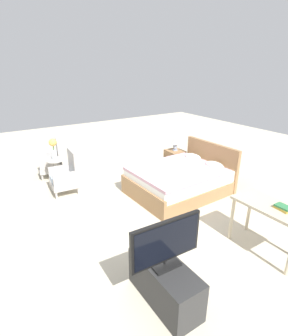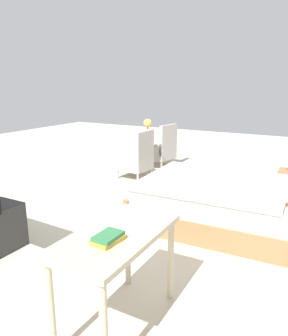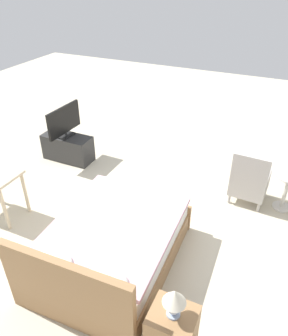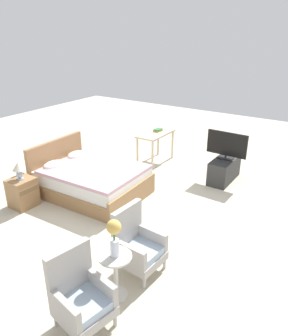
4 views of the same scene
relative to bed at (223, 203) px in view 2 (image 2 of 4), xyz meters
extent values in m
plane|color=beige|center=(-0.07, -1.15, -0.30)|extent=(16.00, 16.00, 0.00)
cube|color=#997047|center=(0.00, -0.05, -0.16)|extent=(1.51, 2.02, 0.28)
cube|color=white|center=(0.00, -0.05, 0.10)|extent=(1.45, 1.94, 0.24)
cube|color=#CC9EAD|center=(0.00, -0.13, 0.25)|extent=(1.49, 1.79, 0.06)
cube|color=#997047|center=(0.03, -1.01, -0.10)|extent=(1.48, 0.10, 0.40)
ellipsoid|color=white|center=(-0.35, 0.64, 0.29)|extent=(0.45, 0.29, 0.14)
ellipsoid|color=white|center=(0.31, 0.65, 0.29)|extent=(0.45, 0.29, 0.14)
cylinder|color=#ADA8A3|center=(-2.69, -2.29, -0.22)|extent=(0.04, 0.04, 0.16)
cylinder|color=#ADA8A3|center=(-2.24, -2.37, -0.22)|extent=(0.04, 0.04, 0.16)
cylinder|color=#ADA8A3|center=(-2.60, -1.84, -0.22)|extent=(0.04, 0.04, 0.16)
cylinder|color=#ADA8A3|center=(-2.15, -1.92, -0.22)|extent=(0.04, 0.04, 0.16)
cube|color=#ADA8A3|center=(-2.42, -2.11, -0.08)|extent=(0.63, 0.63, 0.12)
cube|color=#A3B7CC|center=(-2.42, -2.11, 0.03)|extent=(0.58, 0.58, 0.10)
cube|color=#ADA8A3|center=(-2.38, -1.88, 0.30)|extent=(0.55, 0.18, 0.64)
cube|color=#ADA8A3|center=(-2.65, -2.06, 0.11)|extent=(0.16, 0.52, 0.26)
cube|color=#ADA8A3|center=(-2.19, -2.15, 0.11)|extent=(0.16, 0.52, 0.26)
cylinder|color=#ADA8A3|center=(-1.58, -2.32, -0.22)|extent=(0.04, 0.04, 0.16)
cylinder|color=#ADA8A3|center=(-1.12, -2.35, -0.22)|extent=(0.04, 0.04, 0.16)
cylinder|color=#ADA8A3|center=(-1.55, -1.86, -0.22)|extent=(0.04, 0.04, 0.16)
cylinder|color=#ADA8A3|center=(-1.09, -1.89, -0.22)|extent=(0.04, 0.04, 0.16)
cube|color=#ADA8A3|center=(-1.34, -2.11, -0.08)|extent=(0.57, 0.57, 0.12)
cube|color=#A3B7CC|center=(-1.34, -2.11, 0.03)|extent=(0.53, 0.53, 0.10)
cube|color=#ADA8A3|center=(-1.32, -1.88, 0.30)|extent=(0.54, 0.11, 0.64)
cube|color=#ADA8A3|center=(-1.57, -2.09, 0.11)|extent=(0.10, 0.52, 0.26)
cube|color=#ADA8A3|center=(-1.10, -2.12, 0.11)|extent=(0.10, 0.52, 0.26)
cylinder|color=beige|center=(-1.88, -2.11, -0.29)|extent=(0.28, 0.28, 0.03)
cylinder|color=beige|center=(-1.88, -2.11, 0.00)|extent=(0.06, 0.06, 0.55)
cylinder|color=beige|center=(-1.88, -2.11, 0.29)|extent=(0.40, 0.40, 0.02)
cylinder|color=silver|center=(-1.88, -2.11, 0.41)|extent=(0.11, 0.11, 0.22)
cylinder|color=#477538|center=(-1.88, -2.11, 0.57)|extent=(0.02, 0.02, 0.10)
sphere|color=#E0B251|center=(-1.88, -2.11, 0.69)|extent=(0.17, 0.17, 0.17)
cube|color=brown|center=(-1.07, 0.49, 0.08)|extent=(0.37, 0.01, 0.09)
cylinder|color=beige|center=(1.68, -0.39, 0.05)|extent=(0.05, 0.05, 0.71)
cylinder|color=beige|center=(2.62, -0.39, 0.05)|extent=(0.05, 0.05, 0.71)
cylinder|color=beige|center=(1.68, 0.03, 0.05)|extent=(0.05, 0.05, 0.71)
cylinder|color=beige|center=(2.62, 0.03, 0.05)|extent=(0.05, 0.05, 0.71)
cube|color=beige|center=(2.15, -0.18, 0.43)|extent=(1.04, 0.52, 0.04)
cube|color=#B79333|center=(2.29, -0.15, 0.46)|extent=(0.22, 0.17, 0.03)
cube|color=#337A47|center=(2.29, -0.15, 0.49)|extent=(0.21, 0.14, 0.03)
camera|label=1|loc=(3.88, -3.42, 2.28)|focal=28.00mm
camera|label=2|loc=(3.91, 1.02, 1.48)|focal=35.00mm
camera|label=3|loc=(-1.58, 2.47, 2.98)|focal=35.00mm
camera|label=4|loc=(-4.27, -4.11, 2.74)|focal=35.00mm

